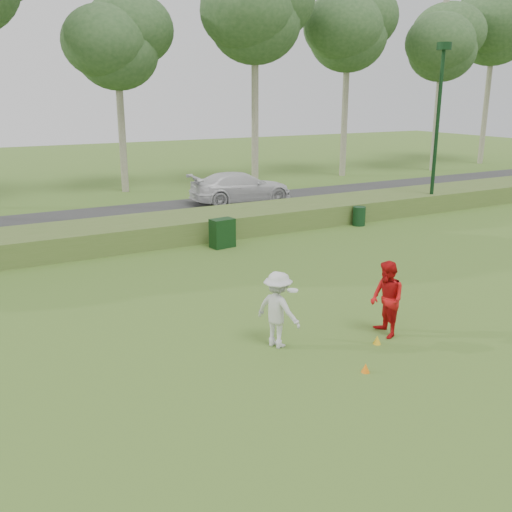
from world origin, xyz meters
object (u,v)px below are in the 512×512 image
lamp_post (440,99)px  trash_bin (359,216)px  utility_cabinet (222,233)px  player_white (278,310)px  player_red (387,299)px  cone_yellow (377,340)px  car_right (241,187)px  cone_orange (366,368)px

lamp_post → trash_bin: 7.40m
lamp_post → utility_cabinet: size_ratio=7.19×
player_white → trash_bin: player_white is taller
lamp_post → player_white: (-15.13, -10.16, -4.66)m
player_red → cone_yellow: (-0.51, -0.31, -0.85)m
car_right → player_white: bearing=160.6°
player_white → car_right: bearing=-46.8°
player_red → cone_orange: size_ratio=9.29×
player_white → utility_cabinet: player_white is taller
utility_cabinet → car_right: (4.90, 7.96, 0.31)m
lamp_post → player_white: bearing=-146.1°
cone_yellow → player_red: bearing=31.5°
cone_orange → trash_bin: bearing=52.2°
player_red → car_right: (4.96, 17.60, -0.08)m
player_white → utility_cabinet: 9.31m
player_white → utility_cabinet: (2.74, 8.89, -0.36)m
lamp_post → car_right: size_ratio=1.45×
player_red → car_right: size_ratio=0.34×
car_right → player_red: bearing=169.3°
cone_orange → utility_cabinet: 11.12m
player_white → lamp_post: bearing=-78.5°
player_red → player_white: bearing=-93.6°
lamp_post → cone_yellow: lamp_post is taller
player_white → cone_orange: player_white is taller
player_white → cone_yellow: (2.17, -1.07, -0.82)m
cone_yellow → lamp_post: bearing=40.9°
utility_cabinet → player_red: bearing=-97.9°
cone_orange → car_right: 20.08m
lamp_post → cone_yellow: (-12.96, -11.23, -5.49)m
lamp_post → cone_yellow: 18.00m
lamp_post → player_red: (-12.45, -10.91, -4.63)m
lamp_post → player_red: lamp_post is taller
lamp_post → cone_orange: (-14.14, -12.24, -5.49)m
cone_yellow → cone_orange: bearing=-139.2°
player_red → cone_orange: (-1.69, -1.33, -0.86)m
trash_bin → utility_cabinet: bearing=-176.2°
player_red → trash_bin: player_red is taller
lamp_post → utility_cabinet: bearing=-174.1°
player_red → cone_orange: 2.31m
cone_orange → player_red: bearing=38.2°
lamp_post → car_right: lamp_post is taller
cone_orange → trash_bin: size_ratio=0.24×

